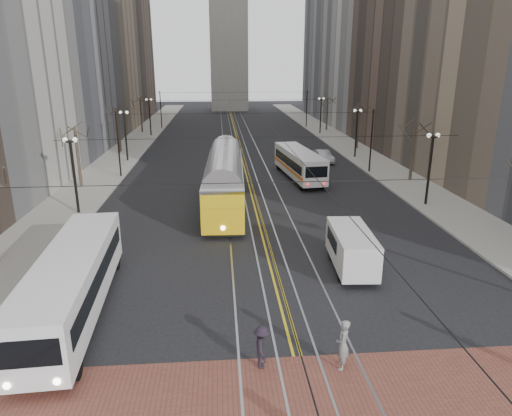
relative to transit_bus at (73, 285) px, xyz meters
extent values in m
plane|color=black|center=(9.56, -3.01, -1.48)|extent=(260.00, 260.00, 0.00)
cube|color=gray|center=(-5.44, 41.99, -1.40)|extent=(5.00, 140.00, 0.15)
cube|color=gray|center=(24.56, 41.99, -1.40)|extent=(5.00, 140.00, 0.15)
cube|color=brown|center=(9.56, -7.01, -1.47)|extent=(25.00, 6.00, 0.01)
cube|color=gray|center=(9.56, 41.99, -1.47)|extent=(4.80, 130.00, 0.02)
cube|color=gold|center=(9.56, 41.99, -1.47)|extent=(0.42, 130.00, 0.01)
cube|color=slate|center=(-15.94, 42.99, 15.52)|extent=(16.00, 20.00, 34.00)
cube|color=brown|center=(-15.94, 82.99, 18.52)|extent=(16.00, 20.00, 40.00)
cube|color=brown|center=(35.06, 42.99, 15.52)|extent=(16.00, 20.00, 34.00)
cube|color=slate|center=(35.06, 82.99, 18.52)|extent=(16.00, 20.00, 40.00)
cylinder|color=black|center=(-4.14, 14.99, 1.32)|extent=(0.20, 0.20, 5.60)
cylinder|color=black|center=(-4.14, 34.99, 1.32)|extent=(0.20, 0.20, 5.60)
cylinder|color=black|center=(-4.14, 54.99, 1.32)|extent=(0.20, 0.20, 5.60)
cylinder|color=black|center=(23.26, 14.99, 1.32)|extent=(0.20, 0.20, 5.60)
cylinder|color=black|center=(23.26, 34.99, 1.32)|extent=(0.20, 0.20, 5.60)
cylinder|color=black|center=(23.26, 54.99, 1.32)|extent=(0.20, 0.20, 5.60)
cylinder|color=#382D23|center=(-6.14, 22.99, 1.32)|extent=(0.28, 0.28, 5.60)
cylinder|color=#382D23|center=(-6.14, 40.99, 1.32)|extent=(0.28, 0.28, 5.60)
cylinder|color=#382D23|center=(-6.14, 58.99, 1.32)|extent=(0.28, 0.28, 5.60)
cylinder|color=#382D23|center=(25.26, 22.99, 1.32)|extent=(0.28, 0.28, 5.60)
cylinder|color=#382D23|center=(25.26, 40.99, 1.32)|extent=(0.28, 0.28, 5.60)
cylinder|color=#382D23|center=(25.26, 58.99, 1.32)|extent=(0.28, 0.28, 5.60)
cylinder|color=black|center=(8.06, 41.99, 4.52)|extent=(0.03, 120.00, 0.03)
cylinder|color=black|center=(11.06, 41.99, 4.52)|extent=(0.03, 120.00, 0.03)
cylinder|color=black|center=(-3.34, 26.99, 1.82)|extent=(0.16, 0.16, 6.60)
cylinder|color=black|center=(-3.34, 62.99, 1.82)|extent=(0.16, 0.16, 6.60)
cylinder|color=black|center=(22.46, 26.99, 1.82)|extent=(0.16, 0.16, 6.60)
cylinder|color=black|center=(22.46, 62.99, 1.82)|extent=(0.16, 0.16, 6.60)
cube|color=white|center=(0.00, 0.00, 0.00)|extent=(3.10, 11.94, 2.96)
cube|color=yellow|center=(7.06, 16.14, 0.31)|extent=(3.33, 15.29, 3.58)
cube|color=silver|center=(14.56, 24.94, -0.06)|extent=(3.59, 11.10, 2.84)
cube|color=silver|center=(13.84, 3.65, -0.34)|extent=(2.30, 5.25, 2.27)
imported|color=#44484D|center=(15.80, 27.11, -0.75)|extent=(2.37, 4.48, 1.45)
imported|color=#A5A7AC|center=(18.74, 32.68, -0.77)|extent=(2.07, 4.45, 1.41)
imported|color=slate|center=(11.10, -4.81, -0.47)|extent=(0.68, 0.84, 1.98)
imported|color=black|center=(8.10, -4.51, -0.61)|extent=(0.68, 1.13, 1.70)
camera|label=1|loc=(6.70, -19.11, 9.45)|focal=32.00mm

